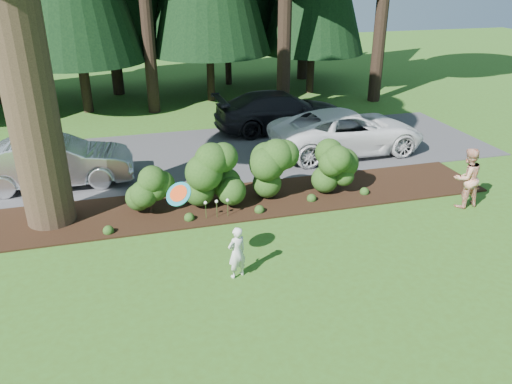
% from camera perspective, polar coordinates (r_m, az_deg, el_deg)
% --- Properties ---
extents(ground, '(80.00, 80.00, 0.00)m').
position_cam_1_polar(ground, '(11.65, -0.66, -8.14)').
color(ground, '#355718').
rests_on(ground, ground).
extents(mulch_bed, '(16.00, 2.50, 0.05)m').
position_cam_1_polar(mulch_bed, '(14.42, -3.95, -1.32)').
color(mulch_bed, black).
rests_on(mulch_bed, ground).
extents(driveway, '(22.00, 6.00, 0.03)m').
position_cam_1_polar(driveway, '(18.29, -6.67, 4.23)').
color(driveway, '#38383A').
rests_on(driveway, ground).
extents(shrub_row, '(6.53, 1.60, 1.61)m').
position_cam_1_polar(shrub_row, '(14.15, -0.90, 1.70)').
color(shrub_row, '#204214').
rests_on(shrub_row, ground).
extents(lily_cluster, '(0.69, 0.09, 0.57)m').
position_cam_1_polar(lily_cluster, '(13.41, -4.52, -1.18)').
color(lily_cluster, '#204214').
rests_on(lily_cluster, ground).
extents(car_silver_wagon, '(4.69, 1.73, 1.53)m').
position_cam_1_polar(car_silver_wagon, '(16.55, -22.02, 3.26)').
color(car_silver_wagon, silver).
rests_on(car_silver_wagon, driveway).
extents(car_white_suv, '(5.69, 2.74, 1.56)m').
position_cam_1_polar(car_white_suv, '(18.51, 10.37, 6.84)').
color(car_white_suv, white).
rests_on(car_white_suv, driveway).
extents(car_dark_suv, '(5.54, 2.38, 1.59)m').
position_cam_1_polar(car_dark_suv, '(20.87, 2.83, 9.24)').
color(car_dark_suv, black).
rests_on(car_dark_suv, driveway).
extents(child, '(0.52, 0.43, 1.22)m').
position_cam_1_polar(child, '(10.89, -2.20, -6.92)').
color(child, silver).
rests_on(child, ground).
extents(adult, '(0.89, 0.72, 1.74)m').
position_cam_1_polar(adult, '(15.14, 22.95, 1.50)').
color(adult, '#D0481B').
rests_on(adult, ground).
extents(frisbee, '(0.60, 0.48, 0.52)m').
position_cam_1_polar(frisbee, '(10.02, -8.83, -0.22)').
color(frisbee, '#187384').
rests_on(frisbee, ground).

